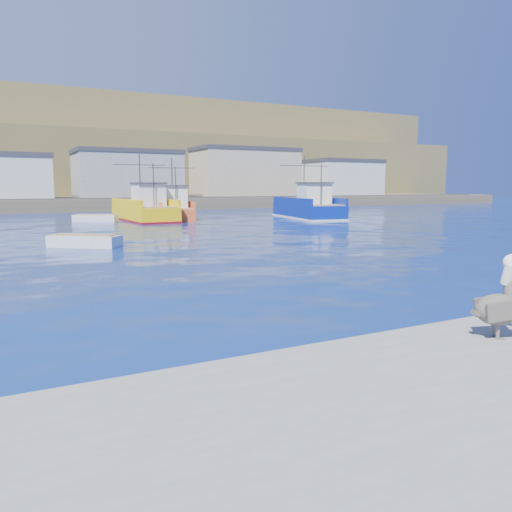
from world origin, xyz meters
The scene contains 10 objects.
ground centered at (0.00, 0.00, 0.00)m, with size 260.00×260.00×0.00m, color #071359.
dock_bollards centered at (0.60, -3.40, 0.65)m, with size 36.20×0.20×0.30m.
far_shore centered at (0.00, 109.20, 8.98)m, with size 200.00×81.00×24.00m.
trawler_yellow_b centered at (4.85, 37.67, 1.02)m, with size 5.13×10.95×6.45m.
trawler_blue centered at (20.96, 33.48, 1.04)m, with size 5.91×11.77×6.51m.
boat_orange centered at (7.80, 37.79, 1.05)m, with size 5.11×9.27×6.14m.
skiff_mid centered at (-3.64, 18.29, 0.27)m, with size 3.90×3.47×0.85m.
skiff_far centered at (23.07, 33.24, 0.30)m, with size 2.34×4.56×0.94m.
skiff_extra centered at (0.29, 38.19, 0.28)m, with size 4.14×3.17×0.86m.
pelican centered at (0.46, -4.30, 1.18)m, with size 1.25×0.82×1.58m.
Camera 1 is at (-7.74, -10.25, 3.32)m, focal length 35.00 mm.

